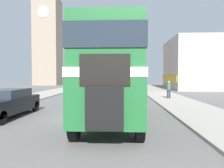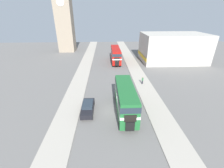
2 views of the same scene
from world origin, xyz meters
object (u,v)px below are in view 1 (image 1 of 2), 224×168
pedestrian_walking (169,88)px  double_decker_bus (112,69)px  car_parked_near (7,103)px  church_tower (48,16)px  bus_distant (121,74)px

pedestrian_walking → double_decker_bus: bearing=-117.2°
car_parked_near → pedestrian_walking: 13.76m
double_decker_bus → church_tower: bearing=112.9°
double_decker_bus → pedestrian_walking: 10.63m
bus_distant → double_decker_bus: bearing=-90.7°
church_tower → double_decker_bus: bearing=-67.1°
double_decker_bus → pedestrian_walking: double_decker_bus is taller
car_parked_near → church_tower: bearing=106.1°
church_tower → bus_distant: bearing=-41.1°
bus_distant → church_tower: bearing=138.9°
double_decker_bus → pedestrian_walking: (4.81, 9.37, -1.47)m
car_parked_near → pedestrian_walking: pedestrian_walking is taller
pedestrian_walking → car_parked_near: bearing=-138.9°
double_decker_bus → car_parked_near: (-5.55, 0.32, -1.73)m
pedestrian_walking → church_tower: (-22.09, 31.61, 15.38)m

